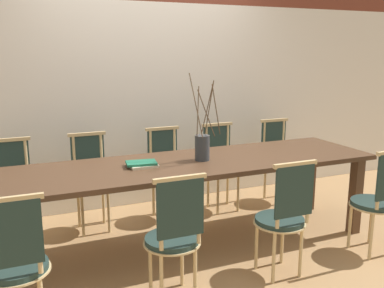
{
  "coord_description": "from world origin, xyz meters",
  "views": [
    {
      "loc": [
        -1.36,
        -3.19,
        1.67
      ],
      "look_at": [
        0.0,
        0.0,
        0.91
      ],
      "focal_mm": 40.0,
      "sensor_mm": 36.0,
      "label": 1
    }
  ],
  "objects": [
    {
      "name": "chair_near_leftend",
      "position": [
        -1.41,
        -0.73,
        0.49
      ],
      "size": [
        0.39,
        0.39,
        0.91
      ],
      "color": "#233833",
      "rests_on": "ground_plane"
    },
    {
      "name": "chair_near_left",
      "position": [
        -0.44,
        -0.73,
        0.49
      ],
      "size": [
        0.39,
        0.39,
        0.91
      ],
      "color": "#233833",
      "rests_on": "ground_plane"
    },
    {
      "name": "chair_far_right",
      "position": [
        0.65,
        0.73,
        0.49
      ],
      "size": [
        0.39,
        0.39,
        0.91
      ],
      "rotation": [
        0.0,
        0.0,
        3.14
      ],
      "color": "#233833",
      "rests_on": "ground_plane"
    },
    {
      "name": "vase_centerpiece",
      "position": [
        0.1,
        0.01,
        0.88
      ],
      "size": [
        0.28,
        0.26,
        0.73
      ],
      "color": "#33383D",
      "rests_on": "dining_table"
    },
    {
      "name": "chair_far_center",
      "position": [
        0.03,
        0.73,
        0.49
      ],
      "size": [
        0.39,
        0.39,
        0.91
      ],
      "rotation": [
        0.0,
        0.0,
        3.14
      ],
      "color": "#233833",
      "rests_on": "ground_plane"
    },
    {
      "name": "chair_far_left",
      "position": [
        -0.72,
        0.73,
        0.49
      ],
      "size": [
        0.39,
        0.39,
        0.91
      ],
      "rotation": [
        0.0,
        0.0,
        3.14
      ],
      "color": "#233833",
      "rests_on": "ground_plane"
    },
    {
      "name": "dining_table",
      "position": [
        0.0,
        0.0,
        0.67
      ],
      "size": [
        3.21,
        0.87,
        0.76
      ],
      "color": "#4C3321",
      "rests_on": "ground_plane"
    },
    {
      "name": "wall_rear",
      "position": [
        0.0,
        1.25,
        1.6
      ],
      "size": [
        12.0,
        0.06,
        3.2
      ],
      "color": "white",
      "rests_on": "ground_plane"
    },
    {
      "name": "chair_near_right",
      "position": [
        1.35,
        -0.73,
        0.49
      ],
      "size": [
        0.39,
        0.39,
        0.91
      ],
      "color": "#233833",
      "rests_on": "ground_plane"
    },
    {
      "name": "ground_plane",
      "position": [
        0.0,
        0.0,
        0.0
      ],
      "size": [
        16.0,
        16.0,
        0.0
      ],
      "primitive_type": "plane",
      "color": "#A87F51"
    },
    {
      "name": "chair_far_leftend",
      "position": [
        -1.4,
        0.73,
        0.49
      ],
      "size": [
        0.39,
        0.39,
        0.91
      ],
      "rotation": [
        0.0,
        0.0,
        3.14
      ],
      "color": "#233833",
      "rests_on": "ground_plane"
    },
    {
      "name": "chair_far_rightend",
      "position": [
        1.37,
        0.73,
        0.49
      ],
      "size": [
        0.39,
        0.39,
        0.91
      ],
      "rotation": [
        0.0,
        0.0,
        3.14
      ],
      "color": "#233833",
      "rests_on": "ground_plane"
    },
    {
      "name": "chair_near_center",
      "position": [
        0.42,
        -0.73,
        0.49
      ],
      "size": [
        0.39,
        0.39,
        0.91
      ],
      "color": "#233833",
      "rests_on": "ground_plane"
    },
    {
      "name": "book_stack",
      "position": [
        -0.43,
        0.01,
        0.78
      ],
      "size": [
        0.26,
        0.19,
        0.04
      ],
      "color": "beige",
      "rests_on": "dining_table"
    }
  ]
}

